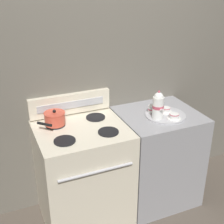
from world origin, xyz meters
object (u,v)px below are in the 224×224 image
at_px(saucepan, 55,118).
at_px(creamer_jug, 152,109).
at_px(serving_tray, 165,115).
at_px(teapot, 158,105).
at_px(stove, 83,175).
at_px(teacup_left, 166,110).
at_px(teacup_right, 174,116).

relative_size(saucepan, creamer_jug, 3.67).
bearing_deg(serving_tray, teapot, -161.31).
bearing_deg(teapot, creamer_jug, 84.22).
distance_m(stove, serving_tray, 0.90).
relative_size(serving_tray, creamer_jug, 5.35).
distance_m(stove, teapot, 0.89).
bearing_deg(teapot, saucepan, 164.22).
distance_m(stove, creamer_jug, 0.84).
bearing_deg(teacup_left, teacup_right, -91.77).
relative_size(teapot, teacup_right, 2.07).
relative_size(serving_tray, teacup_right, 2.92).
xyz_separation_m(teacup_left, teacup_right, (-0.00, -0.14, 0.00)).
relative_size(stove, teapot, 3.67).
distance_m(teapot, creamer_jug, 0.15).
bearing_deg(teacup_left, saucepan, 170.40).
bearing_deg(teacup_left, stove, 178.54).
bearing_deg(creamer_jug, stove, -177.43).
relative_size(teacup_right, creamer_jug, 1.83).
xyz_separation_m(teapot, creamer_jug, (0.01, 0.12, -0.09)).
xyz_separation_m(saucepan, serving_tray, (0.94, -0.20, -0.06)).
xyz_separation_m(saucepan, teacup_right, (0.97, -0.31, -0.03)).
relative_size(teapot, teacup_left, 2.07).
xyz_separation_m(stove, teacup_right, (0.78, -0.16, 0.49)).
xyz_separation_m(saucepan, teapot, (0.84, -0.24, 0.07)).
relative_size(stove, saucepan, 3.77).
bearing_deg(stove, creamer_jug, 2.57).
height_order(saucepan, teacup_right, saucepan).
relative_size(saucepan, teapot, 0.97).
bearing_deg(stove, teacup_right, -11.68).
bearing_deg(teacup_right, stove, 168.32).
bearing_deg(teacup_right, teacup_left, 88.23).
bearing_deg(teapot, stove, 171.90).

